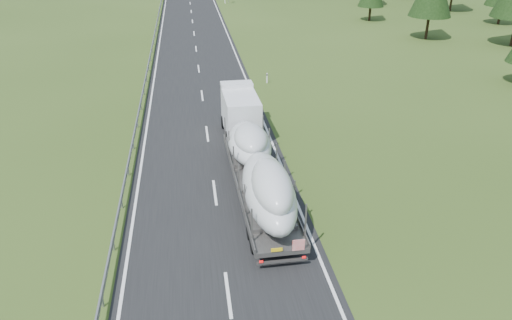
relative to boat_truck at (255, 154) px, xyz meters
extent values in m
plane|color=#2E4316|center=(-2.51, -9.69, -2.07)|extent=(400.00, 400.00, 0.00)
cylinder|color=slate|center=(-7.81, -9.69, -1.77)|extent=(0.10, 0.10, 0.60)
cube|color=silver|center=(3.99, 20.31, -1.57)|extent=(0.12, 0.07, 1.00)
cube|color=black|center=(3.99, 20.31, -1.25)|extent=(0.13, 0.08, 0.12)
cube|color=silver|center=(3.99, 70.31, -1.57)|extent=(0.12, 0.07, 1.00)
cylinder|color=black|center=(43.47, 44.64, -0.44)|extent=(0.36, 0.36, 3.26)
cylinder|color=black|center=(28.14, 36.65, -0.30)|extent=(0.36, 0.36, 3.53)
cylinder|color=black|center=(25.03, 50.09, -0.78)|extent=(0.36, 0.36, 2.58)
cube|color=white|center=(0.00, 7.64, -0.23)|extent=(2.53, 4.89, 2.71)
cube|color=black|center=(0.00, 10.10, 0.25)|extent=(2.22, 0.13, 1.35)
cube|color=white|center=(0.00, 9.76, 1.27)|extent=(2.44, 1.22, 0.29)
cube|color=#62605D|center=(0.00, 6.67, -1.54)|extent=(2.48, 2.96, 0.24)
cylinder|color=black|center=(-1.11, 9.38, -1.58)|extent=(0.36, 0.97, 0.97)
cylinder|color=black|center=(1.11, 9.38, -1.58)|extent=(0.36, 0.97, 0.97)
cylinder|color=black|center=(-1.11, 6.28, -1.58)|extent=(0.36, 0.97, 0.97)
cylinder|color=black|center=(1.11, 6.28, -1.58)|extent=(0.36, 0.97, 0.97)
cube|color=#62605D|center=(0.00, -1.54, -1.18)|extent=(2.93, 13.59, 0.25)
cube|color=#62605D|center=(-1.29, -1.54, -0.94)|extent=(0.38, 13.52, 0.23)
cube|color=#62605D|center=(1.29, -1.54, -0.94)|extent=(0.38, 13.52, 0.23)
cube|color=#62605D|center=(-1.29, -7.34, -0.13)|extent=(0.07, 0.07, 1.84)
cube|color=#62605D|center=(1.29, -7.34, -0.13)|extent=(0.07, 0.07, 1.84)
cube|color=#62605D|center=(-1.29, -5.02, -0.13)|extent=(0.07, 0.07, 1.84)
cube|color=#62605D|center=(1.29, -5.02, -0.13)|extent=(0.07, 0.07, 1.84)
cube|color=#62605D|center=(-1.29, -2.70, -0.13)|extent=(0.07, 0.07, 1.84)
cube|color=#62605D|center=(1.29, -2.70, -0.13)|extent=(0.07, 0.07, 1.84)
cube|color=#62605D|center=(-1.29, -0.38, -0.13)|extent=(0.07, 0.07, 1.84)
cube|color=#62605D|center=(1.29, -0.38, -0.13)|extent=(0.07, 0.07, 1.84)
cube|color=#62605D|center=(-1.29, 1.94, -0.13)|extent=(0.07, 0.07, 1.84)
cube|color=#62605D|center=(1.29, 1.94, -0.13)|extent=(0.07, 0.07, 1.84)
cube|color=#62605D|center=(-1.29, 4.26, -0.13)|extent=(0.07, 0.07, 1.84)
cube|color=#62605D|center=(1.29, 4.26, -0.13)|extent=(0.07, 0.07, 1.84)
cylinder|color=black|center=(-1.06, -6.76, -1.58)|extent=(0.41, 0.98, 0.97)
cylinder|color=black|center=(1.06, -6.76, -1.58)|extent=(0.41, 0.98, 0.97)
cylinder|color=black|center=(-1.06, -5.60, -1.58)|extent=(0.41, 0.98, 0.97)
cylinder|color=black|center=(1.06, -5.60, -1.58)|extent=(0.41, 0.98, 0.97)
cube|color=#62605D|center=(0.00, -8.26, -1.63)|extent=(2.42, 0.17, 0.12)
cube|color=red|center=(0.72, -8.33, -0.76)|extent=(0.58, 0.05, 0.58)
cube|color=yellow|center=(-0.29, -8.33, -0.91)|extent=(0.53, 0.05, 0.17)
cube|color=red|center=(-1.01, -8.33, -1.49)|extent=(0.18, 0.06, 0.10)
cube|color=red|center=(1.01, -8.33, -1.49)|extent=(0.18, 0.06, 0.10)
ellipsoid|color=silver|center=(0.00, -4.63, 0.12)|extent=(2.75, 7.89, 2.34)
ellipsoid|color=silver|center=(0.00, -5.61, 0.93)|extent=(2.06, 5.01, 1.87)
ellipsoid|color=silver|center=(0.00, 1.94, -0.14)|extent=(2.82, 6.02, 1.83)
ellipsoid|color=silver|center=(0.00, 1.19, 0.50)|extent=(2.12, 3.82, 1.46)
camera|label=1|loc=(-3.64, -26.63, 12.81)|focal=35.00mm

